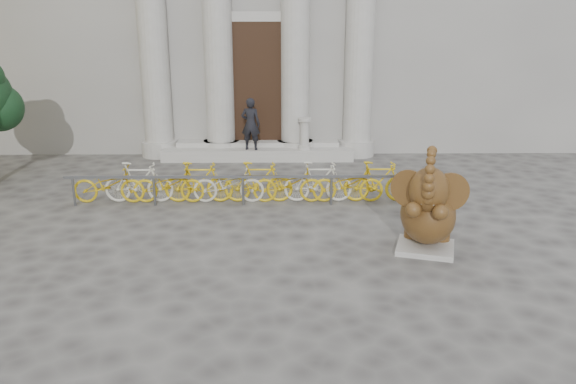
{
  "coord_description": "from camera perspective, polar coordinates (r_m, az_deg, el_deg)",
  "views": [
    {
      "loc": [
        0.74,
        -8.15,
        4.2
      ],
      "look_at": [
        0.87,
        2.04,
        1.1
      ],
      "focal_mm": 35.0,
      "sensor_mm": 36.0,
      "label": 1
    }
  ],
  "objects": [
    {
      "name": "elephant_statue",
      "position": [
        10.83,
        14.02,
        -2.08
      ],
      "size": [
        1.4,
        1.67,
        2.11
      ],
      "rotation": [
        0.0,
        0.0,
        -0.3
      ],
      "color": "#A8A59E",
      "rests_on": "ground"
    },
    {
      "name": "pedestrian",
      "position": [
        17.5,
        -3.82,
        6.91
      ],
      "size": [
        0.64,
        0.47,
        1.61
      ],
      "primitive_type": "imported",
      "rotation": [
        0.0,
        0.0,
        2.99
      ],
      "color": "black",
      "rests_on": "entrance_steps"
    },
    {
      "name": "bike_rack",
      "position": [
        13.55,
        -4.61,
        1.02
      ],
      "size": [
        8.4,
        0.53,
        1.0
      ],
      "color": "slate",
      "rests_on": "ground"
    },
    {
      "name": "entrance_steps",
      "position": [
        18.02,
        -3.08,
        4.01
      ],
      "size": [
        6.0,
        1.2,
        0.36
      ],
      "primitive_type": "cube",
      "color": "#A8A59E",
      "rests_on": "ground"
    },
    {
      "name": "balustrade_post",
      "position": [
        17.59,
        1.68,
        5.82
      ],
      "size": [
        0.4,
        0.4,
        0.99
      ],
      "color": "#A8A59E",
      "rests_on": "entrance_steps"
    },
    {
      "name": "ground",
      "position": [
        9.2,
        -5.35,
        -10.34
      ],
      "size": [
        80.0,
        80.0,
        0.0
      ],
      "primitive_type": "plane",
      "color": "#474442",
      "rests_on": "ground"
    }
  ]
}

